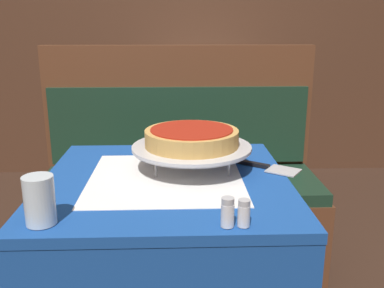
% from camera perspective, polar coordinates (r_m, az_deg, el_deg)
% --- Properties ---
extents(dining_table_front, '(0.78, 0.78, 0.78)m').
position_cam_1_polar(dining_table_front, '(1.42, -3.44, -8.79)').
color(dining_table_front, '#194799').
rests_on(dining_table_front, ground_plane).
extents(dining_table_rear, '(0.79, 0.79, 0.78)m').
position_cam_1_polar(dining_table_rear, '(3.14, 1.52, 5.19)').
color(dining_table_rear, beige).
rests_on(dining_table_rear, ground_plane).
extents(booth_bench, '(1.44, 0.53, 1.15)m').
position_cam_1_polar(booth_bench, '(2.28, -1.66, -8.00)').
color(booth_bench, brown).
rests_on(booth_bench, ground_plane).
extents(back_wall_panel, '(6.00, 0.04, 2.40)m').
position_cam_1_polar(back_wall_panel, '(3.61, -2.77, 14.88)').
color(back_wall_panel, '#4C2D1E').
rests_on(back_wall_panel, ground_plane).
extents(pizza_pan_stand, '(0.40, 0.40, 0.08)m').
position_cam_1_polar(pizza_pan_stand, '(1.43, -0.04, -0.60)').
color(pizza_pan_stand, '#ADADB2').
rests_on(pizza_pan_stand, dining_table_front).
extents(deep_dish_pizza, '(0.31, 0.31, 0.06)m').
position_cam_1_polar(deep_dish_pizza, '(1.42, -0.04, 0.91)').
color(deep_dish_pizza, tan).
rests_on(deep_dish_pizza, pizza_pan_stand).
extents(pizza_server, '(0.27, 0.21, 0.01)m').
position_cam_1_polar(pizza_server, '(1.49, 9.01, -2.86)').
color(pizza_server, '#BCBCC1').
rests_on(pizza_server, dining_table_front).
extents(water_glass_near, '(0.08, 0.08, 0.12)m').
position_cam_1_polar(water_glass_near, '(1.11, -19.67, -7.06)').
color(water_glass_near, silver).
rests_on(water_glass_near, dining_table_front).
extents(salt_shaker, '(0.03, 0.03, 0.07)m').
position_cam_1_polar(salt_shaker, '(1.05, 4.76, -9.07)').
color(salt_shaker, silver).
rests_on(salt_shaker, dining_table_front).
extents(pepper_shaker, '(0.03, 0.03, 0.07)m').
position_cam_1_polar(pepper_shaker, '(1.06, 6.93, -9.14)').
color(pepper_shaker, silver).
rests_on(pepper_shaker, dining_table_front).
extents(condiment_caddy, '(0.14, 0.14, 0.17)m').
position_cam_1_polar(condiment_caddy, '(3.18, 0.00, 7.94)').
color(condiment_caddy, black).
rests_on(condiment_caddy, dining_table_rear).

